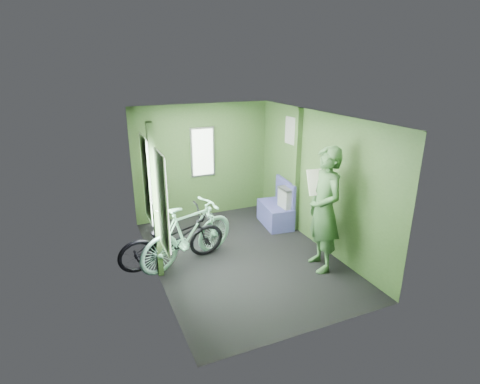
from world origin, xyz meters
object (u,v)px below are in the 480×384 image
(bicycle_black, at_px, (175,264))
(passenger, at_px, (324,210))
(bench_seat, at_px, (276,212))
(bicycle_mint, at_px, (190,263))
(waste_box, at_px, (287,208))

(bicycle_black, relative_size, passenger, 0.89)
(passenger, xyz_separation_m, bench_seat, (0.16, 1.72, -0.70))
(passenger, height_order, bench_seat, passenger)
(bicycle_mint, bearing_deg, bench_seat, -88.52)
(bicycle_black, relative_size, bicycle_mint, 0.99)
(passenger, relative_size, bench_seat, 2.15)
(bicycle_black, relative_size, waste_box, 2.12)
(bicycle_black, relative_size, bench_seat, 1.91)
(bicycle_black, xyz_separation_m, waste_box, (2.36, 0.54, 0.41))
(passenger, bearing_deg, bench_seat, -175.90)
(bicycle_black, height_order, bench_seat, bench_seat)
(bicycle_mint, xyz_separation_m, passenger, (1.84, -0.92, 0.97))
(bench_seat, bearing_deg, bicycle_mint, -151.52)
(bicycle_mint, relative_size, bench_seat, 1.93)
(bicycle_mint, relative_size, passenger, 0.90)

